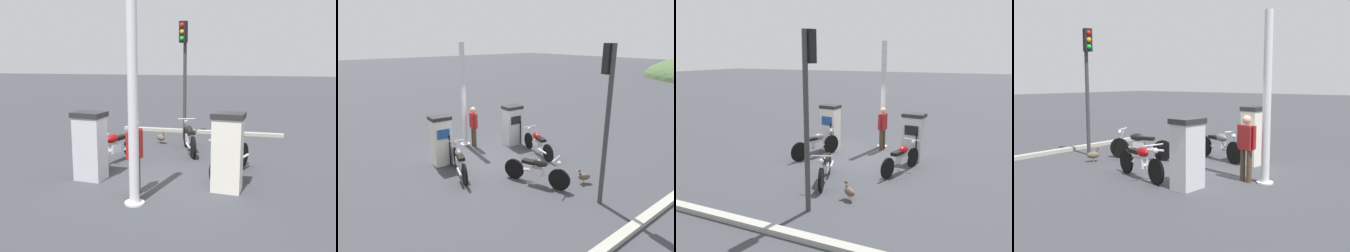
{
  "view_description": "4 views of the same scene",
  "coord_description": "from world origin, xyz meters",
  "views": [
    {
      "loc": [
        -8.11,
        -2.26,
        2.81
      ],
      "look_at": [
        1.23,
        0.14,
        1.07
      ],
      "focal_mm": 39.13,
      "sensor_mm": 36.0,
      "label": 1
    },
    {
      "loc": [
        8.5,
        -6.07,
        4.21
      ],
      "look_at": [
        0.53,
        0.49,
        1.2
      ],
      "focal_mm": 32.15,
      "sensor_mm": 36.0,
      "label": 2
    },
    {
      "loc": [
        11.03,
        4.32,
        3.58
      ],
      "look_at": [
        0.51,
        -0.6,
        1.17
      ],
      "focal_mm": 36.95,
      "sensor_mm": 36.0,
      "label": 3
    },
    {
      "loc": [
        -5.58,
        8.5,
        2.46
      ],
      "look_at": [
        1.02,
        -0.07,
        1.19
      ],
      "focal_mm": 41.18,
      "sensor_mm": 36.0,
      "label": 4
    }
  ],
  "objects": [
    {
      "name": "fuel_pump_near",
      "position": [
        -0.43,
        -1.6,
        0.87
      ],
      "size": [
        0.62,
        0.72,
        1.72
      ],
      "color": "silver",
      "rests_on": "ground"
    },
    {
      "name": "motorcycle_far_pump",
      "position": [
        1.03,
        1.6,
        0.47
      ],
      "size": [
        2.03,
        0.81,
        0.96
      ],
      "color": "black",
      "rests_on": "ground"
    },
    {
      "name": "wandering_duck",
      "position": [
        3.61,
        1.0,
        0.22
      ],
      "size": [
        0.37,
        0.43,
        0.47
      ],
      "color": "brown",
      "rests_on": "ground"
    },
    {
      "name": "ground_plane",
      "position": [
        0.0,
        0.0,
        0.0
      ],
      "size": [
        120.0,
        120.0,
        0.0
      ],
      "primitive_type": "plane",
      "color": "#383A3F"
    },
    {
      "name": "road_edge_kerb",
      "position": [
        5.76,
        0.0,
        0.06
      ],
      "size": [
        0.25,
        6.23,
        0.12
      ],
      "color": "#9E9E93",
      "rests_on": "ground"
    },
    {
      "name": "fuel_pump_far",
      "position": [
        -0.43,
        1.6,
        0.82
      ],
      "size": [
        0.64,
        0.78,
        1.62
      ],
      "color": "silver",
      "rests_on": "ground"
    },
    {
      "name": "motorcycle_near_pump",
      "position": [
        0.71,
        -1.58,
        0.48
      ],
      "size": [
        2.04,
        0.91,
        0.97
      ],
      "color": "black",
      "rests_on": "ground"
    },
    {
      "name": "roadside_traffic_light",
      "position": [
        4.52,
        0.4,
        2.79
      ],
      "size": [
        0.4,
        0.28,
        4.11
      ],
      "color": "#38383A",
      "rests_on": "ground"
    },
    {
      "name": "canopy_support_pole",
      "position": [
        -1.63,
        0.09,
        1.97
      ],
      "size": [
        0.4,
        0.4,
        4.09
      ],
      "color": "silver",
      "rests_on": "ground"
    },
    {
      "name": "motorcycle_extra",
      "position": [
        2.75,
        -0.15,
        0.45
      ],
      "size": [
        2.02,
        0.88,
        0.96
      ],
      "color": "black",
      "rests_on": "ground"
    },
    {
      "name": "attendant_person",
      "position": [
        -1.19,
        0.23,
        0.94
      ],
      "size": [
        0.58,
        0.27,
        1.64
      ],
      "color": "#473828",
      "rests_on": "ground"
    }
  ]
}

